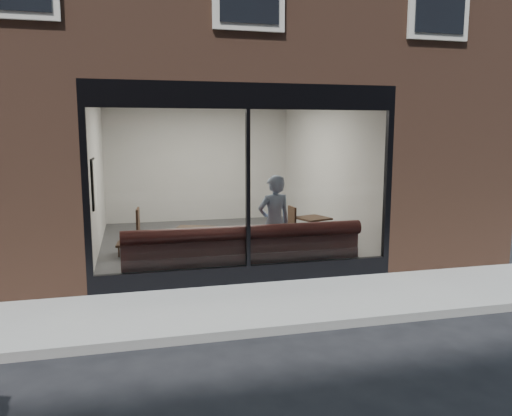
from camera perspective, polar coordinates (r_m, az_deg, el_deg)
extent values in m
plane|color=black|center=(6.39, 3.41, -13.90)|extent=(120.00, 120.00, 0.00)
cube|color=gray|center=(7.28, 1.01, -10.93)|extent=(40.00, 2.00, 0.01)
cube|color=gray|center=(6.32, 3.55, -13.57)|extent=(40.00, 0.10, 0.12)
cube|color=brown|center=(13.79, -22.28, 4.54)|extent=(2.50, 12.00, 3.20)
cube|color=brown|center=(14.72, 8.10, 5.33)|extent=(2.50, 12.00, 3.20)
cube|color=brown|center=(16.73, -7.94, 5.74)|extent=(5.00, 6.00, 3.20)
plane|color=#2D2D30|center=(11.04, -4.40, -4.03)|extent=(6.00, 6.00, 0.00)
plane|color=white|center=(10.79, -4.60, 12.62)|extent=(6.00, 6.00, 0.00)
plane|color=beige|center=(13.75, -6.58, 5.12)|extent=(5.00, 0.00, 5.00)
plane|color=beige|center=(10.68, -17.82, 3.73)|extent=(0.00, 6.00, 6.00)
plane|color=beige|center=(11.48, 7.89, 4.39)|extent=(0.00, 6.00, 6.00)
cube|color=black|center=(8.20, -0.91, -7.59)|extent=(5.00, 0.10, 0.30)
cube|color=black|center=(7.89, -0.96, 12.69)|extent=(5.00, 0.10, 0.40)
cube|color=black|center=(7.92, -0.93, 2.17)|extent=(0.06, 0.10, 2.50)
plane|color=white|center=(7.90, -0.88, 2.15)|extent=(4.80, 0.00, 4.80)
cube|color=#3A1A15|center=(8.56, -1.52, -6.37)|extent=(4.00, 0.55, 0.45)
imported|color=#8EA0BF|center=(8.84, 2.09, -1.72)|extent=(0.68, 0.51, 1.70)
cube|color=#2F1E12|center=(8.85, -7.12, -2.51)|extent=(0.88, 0.88, 0.04)
cube|color=#2F1E12|center=(10.03, 6.51, -1.17)|extent=(0.72, 0.72, 0.04)
cube|color=#2F1E12|center=(10.28, -14.31, -3.98)|extent=(0.51, 0.51, 0.05)
cube|color=#2F1E12|center=(10.19, 3.11, -3.82)|extent=(0.41, 0.41, 0.04)
cube|color=white|center=(9.61, -17.96, 2.66)|extent=(0.02, 0.65, 0.86)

